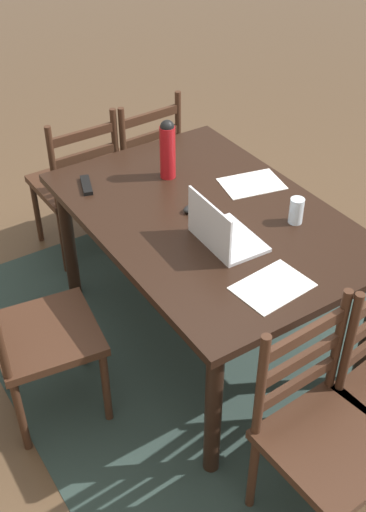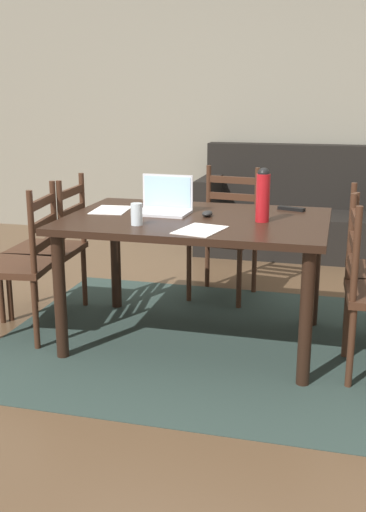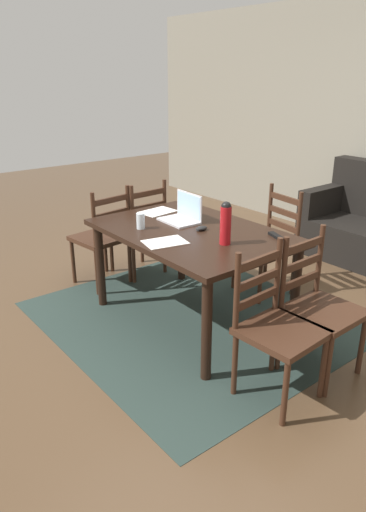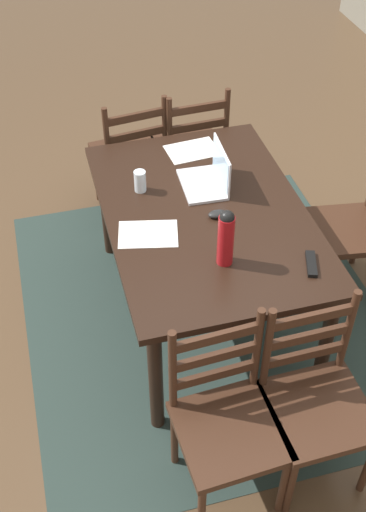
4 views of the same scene
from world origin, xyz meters
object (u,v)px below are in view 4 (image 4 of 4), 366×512
Objects in this scene: water_bottle at (226,237)px; tv_remote at (311,264)px; chair_right_near at (226,423)px; chair_far_head at (351,228)px; laptop at (210,176)px; dining_table at (205,225)px; chair_left_far at (190,148)px; computer_mouse at (218,214)px; chair_right_far at (316,401)px; drinking_glass at (140,181)px; chair_left_near at (130,157)px.

water_bottle reaches higher than tv_remote.
chair_far_head is at bearing 133.54° from chair_right_near.
laptop is (-1.27, 0.30, 0.36)m from chair_right_near.
chair_left_far is at bearing 168.72° from dining_table.
chair_left_far is 2.89× the size of laptop.
chair_right_far is at bearing 10.53° from computer_mouse.
drinking_glass is (-0.66, -0.27, -0.10)m from water_bottle.
laptop is (0.83, -0.12, 0.36)m from chair_left_far.
laptop is at bearing -174.81° from chair_right_far.
chair_far_head is 2.89× the size of laptop.
chair_right_far is 1.00× the size of chair_left_far.
chair_right_far reaches higher than dining_table.
water_bottle is (-0.66, -0.23, 0.47)m from chair_right_far.
drinking_glass is (-0.05, -0.38, 0.00)m from laptop.
chair_far_head is 1.09m from water_bottle.
tv_remote is (-0.53, 0.16, 0.32)m from chair_right_far.
chair_right_near is 2.14m from chair_left_far.
laptop is at bearing 82.71° from drinking_glass.
chair_left_near and chair_right_far have the same top height.
water_bottle reaches higher than chair_right_far.
laptop is (-0.22, -0.80, 0.36)m from chair_far_head.
chair_left_near reaches higher than dining_table.
laptop reaches higher than drinking_glass.
water_bottle reaches higher than computer_mouse.
chair_right_near is 0.42m from chair_right_far.
chair_left_far is (0.00, 0.41, 0.00)m from chair_left_near.
laptop is 1.93× the size of tv_remote.
water_bottle reaches higher than chair_right_near.
chair_left_far is 1.00m from drinking_glass.
dining_table is 4.64× the size of laptop.
dining_table is 0.92m from chair_far_head.
chair_left_far is 1.53m from water_bottle.
chair_far_head is 0.91m from laptop.
chair_right_far is 1.46m from drinking_glass.
chair_right_far is (-0.00, 0.42, 0.00)m from chair_right_near.
dining_table is 1.09m from chair_left_near.
computer_mouse is at bearing 165.46° from chair_right_near.
drinking_glass reaches higher than dining_table.
chair_left_far is (-1.05, 0.21, -0.22)m from dining_table.
drinking_glass reaches higher than computer_mouse.
chair_right_near is at bearing -118.81° from tv_remote.
chair_left_near is at bearing 128.62° from tv_remote.
tv_remote reaches higher than dining_table.
chair_left_far is 9.50× the size of computer_mouse.
drinking_glass is at bearing -103.07° from chair_far_head.
chair_left_near is 2.89× the size of laptop.
chair_right_far is at bearing -0.08° from chair_left_far.
chair_right_near is at bearing -46.46° from chair_far_head.
drinking_glass is at bearing -159.40° from chair_right_far.
computer_mouse is at bearing 46.11° from drinking_glass.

